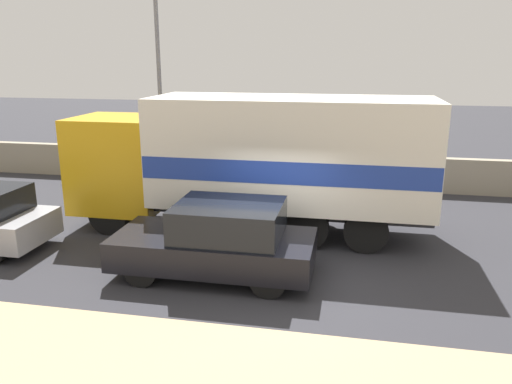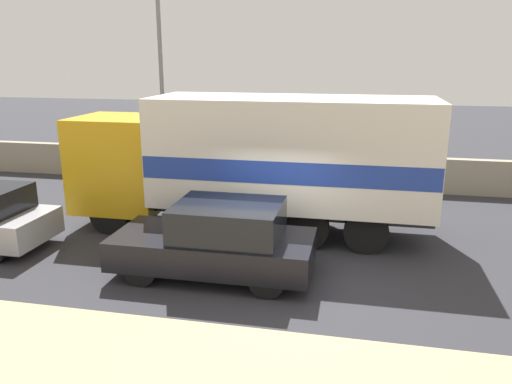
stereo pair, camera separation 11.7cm
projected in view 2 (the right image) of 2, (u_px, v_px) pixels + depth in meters
name	position (u px, v px, depth m)	size (l,w,h in m)	color
ground_plane	(266.00, 282.00, 10.23)	(80.00, 80.00, 0.00)	#2D2D33
stone_wall_backdrop	(307.00, 170.00, 17.56)	(60.00, 0.35, 1.19)	gray
street_lamp	(160.00, 52.00, 16.77)	(0.56, 0.28, 8.03)	slate
box_truck	(260.00, 158.00, 12.59)	(9.19, 2.48, 3.51)	gold
car_hatchback	(218.00, 240.00, 10.36)	(4.16, 1.87, 1.58)	black
pedestrian	(156.00, 162.00, 17.26)	(0.39, 0.39, 1.79)	#473828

